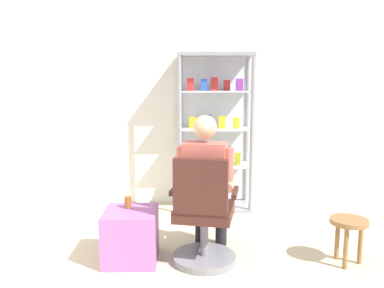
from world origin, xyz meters
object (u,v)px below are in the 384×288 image
object	(u,v)px
tea_glass	(128,202)
wooden_stool	(349,228)
display_cabinet_main	(214,131)
office_chair	(203,221)
seated_shopkeeper	(207,180)
storage_crate	(131,236)

from	to	relation	value
tea_glass	wooden_stool	bearing A→B (deg)	-5.31
display_cabinet_main	office_chair	size ratio (longest dim) A/B	1.98
office_chair	seated_shopkeeper	world-z (taller)	seated_shopkeeper
tea_glass	wooden_stool	size ratio (longest dim) A/B	0.27
tea_glass	wooden_stool	xyz separation A→B (m)	(1.91, -0.18, -0.18)
office_chair	wooden_stool	xyz separation A→B (m)	(1.25, -0.01, -0.07)
seated_shopkeeper	tea_glass	world-z (taller)	seated_shopkeeper
seated_shopkeeper	display_cabinet_main	bearing A→B (deg)	83.35
seated_shopkeeper	storage_crate	distance (m)	0.83
seated_shopkeeper	office_chair	bearing A→B (deg)	-101.90
office_chair	display_cabinet_main	bearing A→B (deg)	82.83
display_cabinet_main	wooden_stool	distance (m)	2.04
office_chair	tea_glass	size ratio (longest dim) A/B	8.87
display_cabinet_main	tea_glass	world-z (taller)	display_cabinet_main
display_cabinet_main	tea_glass	xyz separation A→B (m)	(-0.87, -1.45, -0.46)
display_cabinet_main	office_chair	distance (m)	1.73
display_cabinet_main	wooden_stool	world-z (taller)	display_cabinet_main
office_chair	wooden_stool	world-z (taller)	office_chair
display_cabinet_main	storage_crate	distance (m)	1.89
office_chair	seated_shopkeeper	distance (m)	0.36
seated_shopkeeper	tea_glass	bearing A→B (deg)	179.26
display_cabinet_main	office_chair	world-z (taller)	display_cabinet_main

